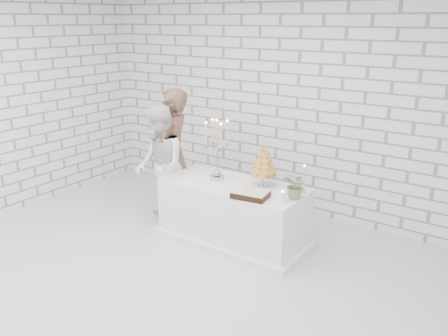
% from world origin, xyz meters
% --- Properties ---
extents(ground, '(6.00, 5.00, 0.01)m').
position_xyz_m(ground, '(0.00, 0.00, 0.00)').
color(ground, silver).
rests_on(ground, ground).
extents(wall_back, '(6.00, 0.01, 3.00)m').
position_xyz_m(wall_back, '(0.00, 2.50, 1.50)').
color(wall_back, white).
rests_on(wall_back, ground).
extents(cake_table, '(1.80, 0.80, 0.75)m').
position_xyz_m(cake_table, '(0.14, 1.18, 0.38)').
color(cake_table, white).
rests_on(cake_table, ground).
extents(groom, '(0.62, 0.77, 1.83)m').
position_xyz_m(groom, '(-0.91, 1.27, 0.91)').
color(groom, '#3A251C').
rests_on(groom, ground).
extents(bride, '(1.01, 1.00, 1.65)m').
position_xyz_m(bride, '(-0.91, 1.00, 0.82)').
color(bride, white).
rests_on(bride, ground).
extents(candelabra, '(0.37, 0.37, 0.78)m').
position_xyz_m(candelabra, '(-0.13, 1.21, 1.14)').
color(candelabra, '#A0A1AB').
rests_on(candelabra, cake_table).
extents(croquembouche, '(0.41, 0.41, 0.51)m').
position_xyz_m(croquembouche, '(0.47, 1.33, 1.01)').
color(croquembouche, '#AE7725').
rests_on(croquembouche, cake_table).
extents(chocolate_cake, '(0.43, 0.33, 0.08)m').
position_xyz_m(chocolate_cake, '(0.55, 0.93, 0.79)').
color(chocolate_cake, black).
rests_on(chocolate_cake, cake_table).
extents(pillar_candle, '(0.10, 0.10, 0.12)m').
position_xyz_m(pillar_candle, '(0.91, 1.01, 0.81)').
color(pillar_candle, white).
rests_on(pillar_candle, cake_table).
extents(extra_taper, '(0.07, 0.07, 0.32)m').
position_xyz_m(extra_taper, '(0.97, 1.41, 0.91)').
color(extra_taper, beige).
rests_on(extra_taper, cake_table).
extents(flowers, '(0.33, 0.30, 0.31)m').
position_xyz_m(flowers, '(0.98, 1.18, 0.91)').
color(flowers, '#46803D').
rests_on(flowers, cake_table).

